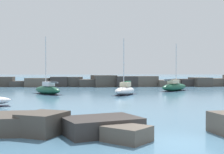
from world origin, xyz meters
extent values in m
plane|color=teal|center=(0.00, 0.00, 0.00)|extent=(600.00, 600.00, 0.00)
cube|color=teal|center=(0.00, 113.65, 0.00)|extent=(400.00, 116.00, 0.01)
cube|color=#4C443D|center=(-23.46, 54.36, 1.06)|extent=(4.37, 3.69, 2.13)
cube|color=#423D38|center=(-20.12, 54.25, 0.61)|extent=(4.96, 4.34, 1.22)
cube|color=brown|center=(-15.82, 53.24, 0.94)|extent=(5.53, 4.81, 1.88)
cube|color=#383330|center=(-11.61, 53.68, 1.06)|extent=(3.87, 3.74, 2.12)
cube|color=#423D38|center=(-8.52, 54.26, 1.04)|extent=(4.08, 4.05, 2.09)
cube|color=#423D38|center=(-5.35, 53.65, 0.78)|extent=(4.12, 5.32, 1.57)
cube|color=#4C443D|center=(-1.88, 53.33, 1.24)|extent=(5.73, 6.06, 2.47)
cube|color=#383330|center=(2.72, 53.07, 1.13)|extent=(5.73, 5.77, 2.25)
cube|color=brown|center=(7.27, 53.23, 1.14)|extent=(5.39, 4.14, 2.27)
cube|color=brown|center=(11.91, 53.47, 0.71)|extent=(5.49, 5.57, 1.42)
cube|color=#383330|center=(16.42, 54.08, 0.81)|extent=(4.77, 5.15, 1.63)
cube|color=#4C443D|center=(19.42, 53.12, 0.98)|extent=(4.08, 5.42, 1.96)
cube|color=brown|center=(23.71, 54.32, 0.87)|extent=(5.53, 4.93, 1.74)
cube|color=#4C443D|center=(-6.44, 2.26, 0.58)|extent=(2.82, 3.08, 1.15)
cube|color=#4C443D|center=(-8.55, 2.96, 0.49)|extent=(3.97, 3.69, 0.97)
cube|color=brown|center=(-2.17, 0.35, 0.37)|extent=(2.62, 2.59, 0.74)
cube|color=#383330|center=(-3.35, 2.11, 0.45)|extent=(4.65, 4.05, 0.90)
ellipsoid|color=#195138|center=(-10.62, 31.33, 0.59)|extent=(5.37, 6.31, 1.18)
cube|color=black|center=(-10.62, 31.33, 0.01)|extent=(5.15, 6.03, 0.03)
cube|color=silver|center=(-10.43, 31.07, 1.50)|extent=(1.98, 2.17, 0.64)
cylinder|color=silver|center=(-10.92, 31.72, 4.78)|extent=(0.12, 0.12, 7.21)
cylinder|color=#BCBCC1|center=(-9.85, 30.29, 1.73)|extent=(2.22, 2.92, 0.10)
cube|color=#4C4C51|center=(-9.85, 30.29, 1.83)|extent=(1.98, 2.55, 0.20)
ellipsoid|color=#195138|center=(9.70, 37.65, 0.64)|extent=(6.47, 6.70, 1.28)
cube|color=black|center=(9.70, 37.65, 0.01)|extent=(6.19, 6.41, 0.03)
cube|color=beige|center=(9.45, 37.38, 1.60)|extent=(2.30, 2.35, 0.64)
cylinder|color=silver|center=(10.08, 38.05, 4.65)|extent=(0.12, 0.12, 6.75)
cylinder|color=#BCBCC1|center=(8.70, 36.58, 1.83)|extent=(2.83, 3.00, 0.10)
cube|color=#4C4C51|center=(8.70, 36.58, 1.93)|extent=(2.49, 2.63, 0.20)
ellipsoid|color=white|center=(0.48, 29.41, 0.58)|extent=(4.27, 6.03, 1.16)
cube|color=black|center=(0.48, 29.41, 0.01)|extent=(4.11, 5.75, 0.03)
cube|color=beige|center=(0.60, 29.67, 1.48)|extent=(1.75, 2.03, 0.64)
cylinder|color=silver|center=(0.30, 29.03, 4.55)|extent=(0.12, 0.12, 6.78)
cylinder|color=#BCBCC1|center=(0.96, 30.45, 1.71)|extent=(1.40, 2.88, 0.10)
cube|color=#1E664C|center=(0.96, 30.45, 1.81)|extent=(1.29, 2.50, 0.20)
camera|label=1|loc=(-3.67, -14.32, 3.34)|focal=50.00mm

